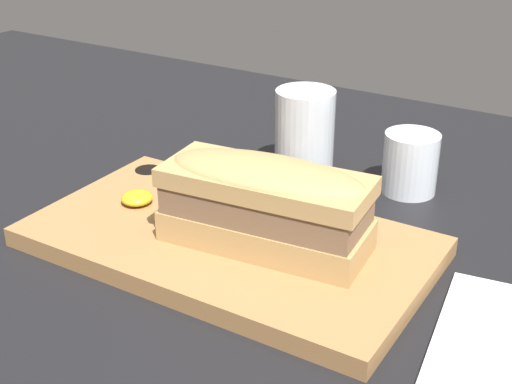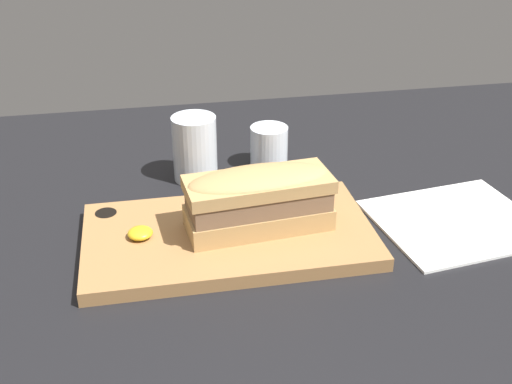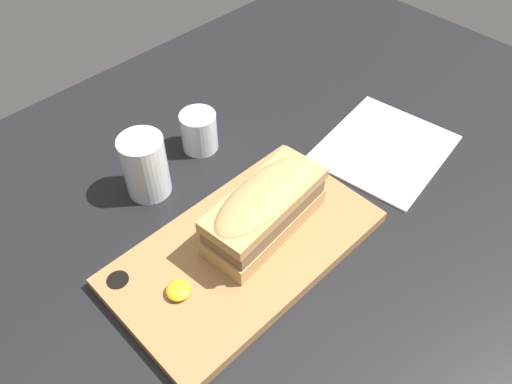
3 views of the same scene
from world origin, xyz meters
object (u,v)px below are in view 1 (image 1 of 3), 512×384
sandwich (265,200)px  water_glass (304,139)px  serving_board (228,241)px  wine_glass (410,166)px

sandwich → water_glass: same height
serving_board → wine_glass: size_ratio=5.51×
serving_board → sandwich: bearing=1.1°
water_glass → wine_glass: water_glass is taller
sandwich → water_glass: 20.19cm
serving_board → water_glass: (-2.15, 19.20, 3.49)cm
wine_glass → water_glass: bearing=-170.4°
serving_board → sandwich: 6.72cm
sandwich → water_glass: size_ratio=1.90×
water_glass → wine_glass: (12.05, 2.04, -1.33)cm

